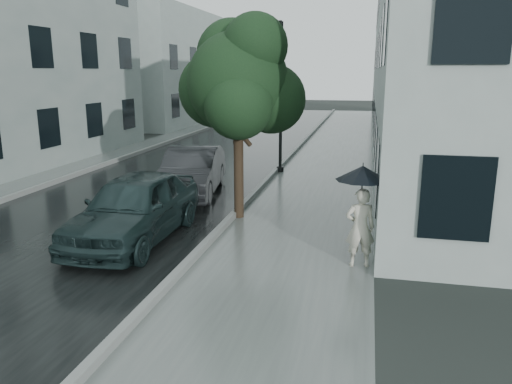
% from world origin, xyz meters
% --- Properties ---
extents(ground, '(120.00, 120.00, 0.00)m').
position_xyz_m(ground, '(0.00, 0.00, 0.00)').
color(ground, black).
rests_on(ground, ground).
extents(sidewalk, '(3.50, 60.00, 0.01)m').
position_xyz_m(sidewalk, '(0.25, 12.00, 0.00)').
color(sidewalk, slate).
rests_on(sidewalk, ground).
extents(kerb_near, '(0.15, 60.00, 0.15)m').
position_xyz_m(kerb_near, '(-1.57, 12.00, 0.07)').
color(kerb_near, slate).
rests_on(kerb_near, ground).
extents(asphalt_road, '(6.85, 60.00, 0.00)m').
position_xyz_m(asphalt_road, '(-5.08, 12.00, 0.00)').
color(asphalt_road, black).
rests_on(asphalt_road, ground).
extents(kerb_far, '(0.15, 60.00, 0.15)m').
position_xyz_m(kerb_far, '(-8.57, 12.00, 0.07)').
color(kerb_far, slate).
rests_on(kerb_far, ground).
extents(sidewalk_far, '(1.70, 60.00, 0.01)m').
position_xyz_m(sidewalk_far, '(-9.50, 12.00, 0.00)').
color(sidewalk_far, '#4C5451').
rests_on(sidewalk_far, ground).
extents(building_near, '(7.02, 36.00, 9.00)m').
position_xyz_m(building_near, '(5.47, 19.50, 4.50)').
color(building_near, '#919E9B').
rests_on(building_near, ground).
extents(building_far_b, '(7.02, 18.00, 8.00)m').
position_xyz_m(building_far_b, '(-13.77, 30.00, 4.00)').
color(building_far_b, '#919E9B').
rests_on(building_far_b, ground).
extents(pedestrian, '(0.63, 0.48, 1.57)m').
position_xyz_m(pedestrian, '(1.70, 2.00, 0.79)').
color(pedestrian, beige).
rests_on(pedestrian, sidewalk).
extents(umbrella, '(1.27, 1.27, 1.12)m').
position_xyz_m(umbrella, '(1.69, 2.01, 1.87)').
color(umbrella, black).
rests_on(umbrella, ground).
extents(street_tree, '(3.32, 3.01, 5.11)m').
position_xyz_m(street_tree, '(-1.45, 4.87, 3.49)').
color(street_tree, '#332619').
rests_on(street_tree, ground).
extents(lamp_post, '(0.83, 0.43, 5.58)m').
position_xyz_m(lamp_post, '(-1.59, 11.04, 3.17)').
color(lamp_post, black).
rests_on(lamp_post, ground).
extents(car_near, '(1.81, 4.48, 1.53)m').
position_xyz_m(car_near, '(-3.28, 2.50, 0.77)').
color(car_near, black).
rests_on(car_near, ground).
extents(car_far, '(2.21, 4.57, 1.44)m').
position_xyz_m(car_far, '(-3.50, 6.91, 0.73)').
color(car_far, black).
rests_on(car_far, ground).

